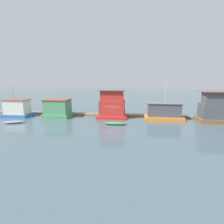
{
  "coord_description": "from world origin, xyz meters",
  "views": [
    {
      "loc": [
        3.86,
        -31.68,
        7.46
      ],
      "look_at": [
        0.0,
        -1.0,
        1.4
      ],
      "focal_mm": 28.0,
      "sensor_mm": 36.0,
      "label": 1
    }
  ],
  "objects_px": {
    "houseboat_orange": "(164,112)",
    "houseboat_brown": "(218,109)",
    "dinghy_grey": "(14,122)",
    "houseboat_red": "(112,106)",
    "dinghy_green": "(116,123)",
    "mooring_post_near_left": "(125,113)",
    "houseboat_blue": "(17,108)",
    "houseboat_green": "(58,108)"
  },
  "relations": [
    {
      "from": "houseboat_green",
      "to": "houseboat_brown",
      "type": "xyz_separation_m",
      "value": [
        28.79,
        -0.37,
        0.65
      ]
    },
    {
      "from": "houseboat_green",
      "to": "houseboat_brown",
      "type": "distance_m",
      "value": 28.8
    },
    {
      "from": "houseboat_green",
      "to": "houseboat_red",
      "type": "bearing_deg",
      "value": 1.98
    },
    {
      "from": "houseboat_blue",
      "to": "dinghy_green",
      "type": "bearing_deg",
      "value": -11.14
    },
    {
      "from": "houseboat_blue",
      "to": "houseboat_orange",
      "type": "height_order",
      "value": "houseboat_orange"
    },
    {
      "from": "dinghy_green",
      "to": "houseboat_orange",
      "type": "bearing_deg",
      "value": 30.12
    },
    {
      "from": "houseboat_red",
      "to": "houseboat_brown",
      "type": "relative_size",
      "value": 0.89
    },
    {
      "from": "houseboat_brown",
      "to": "dinghy_green",
      "type": "relative_size",
      "value": 1.7
    },
    {
      "from": "houseboat_blue",
      "to": "dinghy_grey",
      "type": "relative_size",
      "value": 1.72
    },
    {
      "from": "houseboat_green",
      "to": "houseboat_red",
      "type": "xyz_separation_m",
      "value": [
        10.55,
        0.36,
        0.67
      ]
    },
    {
      "from": "dinghy_grey",
      "to": "houseboat_orange",
      "type": "bearing_deg",
      "value": 13.24
    },
    {
      "from": "dinghy_grey",
      "to": "houseboat_brown",
      "type": "bearing_deg",
      "value": 8.76
    },
    {
      "from": "houseboat_green",
      "to": "houseboat_orange",
      "type": "height_order",
      "value": "houseboat_orange"
    },
    {
      "from": "dinghy_grey",
      "to": "dinghy_green",
      "type": "relative_size",
      "value": 0.96
    },
    {
      "from": "houseboat_brown",
      "to": "dinghy_grey",
      "type": "distance_m",
      "value": 34.47
    },
    {
      "from": "houseboat_orange",
      "to": "houseboat_brown",
      "type": "bearing_deg",
      "value": -4.6
    },
    {
      "from": "houseboat_red",
      "to": "dinghy_green",
      "type": "height_order",
      "value": "houseboat_red"
    },
    {
      "from": "houseboat_blue",
      "to": "houseboat_green",
      "type": "xyz_separation_m",
      "value": [
        8.04,
        0.57,
        0.1
      ]
    },
    {
      "from": "houseboat_blue",
      "to": "dinghy_grey",
      "type": "height_order",
      "value": "houseboat_blue"
    },
    {
      "from": "houseboat_green",
      "to": "dinghy_grey",
      "type": "distance_m",
      "value": 7.8
    },
    {
      "from": "houseboat_blue",
      "to": "dinghy_grey",
      "type": "distance_m",
      "value": 5.93
    },
    {
      "from": "houseboat_brown",
      "to": "mooring_post_near_left",
      "type": "xyz_separation_m",
      "value": [
        -15.92,
        1.9,
        -1.62
      ]
    },
    {
      "from": "houseboat_brown",
      "to": "houseboat_blue",
      "type": "bearing_deg",
      "value": -179.69
    },
    {
      "from": "houseboat_red",
      "to": "dinghy_green",
      "type": "relative_size",
      "value": 1.51
    },
    {
      "from": "houseboat_green",
      "to": "houseboat_brown",
      "type": "bearing_deg",
      "value": -0.74
    },
    {
      "from": "houseboat_red",
      "to": "houseboat_orange",
      "type": "relative_size",
      "value": 0.78
    },
    {
      "from": "houseboat_brown",
      "to": "dinghy_green",
      "type": "bearing_deg",
      "value": -166.46
    },
    {
      "from": "houseboat_red",
      "to": "dinghy_grey",
      "type": "relative_size",
      "value": 1.57
    },
    {
      "from": "dinghy_green",
      "to": "mooring_post_near_left",
      "type": "xyz_separation_m",
      "value": [
        1.11,
        6.0,
        0.44
      ]
    },
    {
      "from": "houseboat_orange",
      "to": "houseboat_brown",
      "type": "height_order",
      "value": "houseboat_orange"
    },
    {
      "from": "houseboat_green",
      "to": "dinghy_green",
      "type": "height_order",
      "value": "houseboat_green"
    },
    {
      "from": "houseboat_red",
      "to": "dinghy_green",
      "type": "xyz_separation_m",
      "value": [
        1.21,
        -4.84,
        -2.09
      ]
    },
    {
      "from": "houseboat_brown",
      "to": "dinghy_grey",
      "type": "xyz_separation_m",
      "value": [
        -34.01,
        -5.24,
        -2.1
      ]
    },
    {
      "from": "houseboat_blue",
      "to": "houseboat_brown",
      "type": "xyz_separation_m",
      "value": [
        36.83,
        0.2,
        0.74
      ]
    },
    {
      "from": "houseboat_orange",
      "to": "dinghy_green",
      "type": "height_order",
      "value": "houseboat_orange"
    },
    {
      "from": "dinghy_grey",
      "to": "dinghy_green",
      "type": "height_order",
      "value": "dinghy_green"
    },
    {
      "from": "houseboat_brown",
      "to": "dinghy_green",
      "type": "height_order",
      "value": "houseboat_brown"
    },
    {
      "from": "dinghy_grey",
      "to": "mooring_post_near_left",
      "type": "relative_size",
      "value": 2.58
    },
    {
      "from": "houseboat_blue",
      "to": "houseboat_green",
      "type": "height_order",
      "value": "houseboat_blue"
    },
    {
      "from": "houseboat_green",
      "to": "dinghy_grey",
      "type": "bearing_deg",
      "value": -132.91
    },
    {
      "from": "houseboat_green",
      "to": "mooring_post_near_left",
      "type": "height_order",
      "value": "houseboat_green"
    },
    {
      "from": "houseboat_red",
      "to": "dinghy_green",
      "type": "distance_m",
      "value": 5.41
    }
  ]
}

